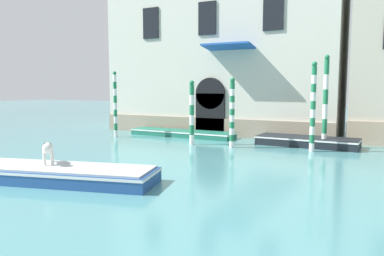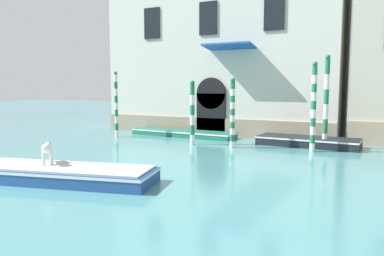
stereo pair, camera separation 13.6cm
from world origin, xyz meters
The scene contains 9 objects.
boat_foreground centered at (1.60, 4.87, 0.27)m, with size 8.12×3.62×0.51m.
dog_on_deck centered at (1.81, 5.15, 1.01)m, with size 0.93×0.84×0.76m.
boat_moored_near_palazzo centered at (0.69, 16.57, 0.19)m, with size 6.76×1.77×0.36m.
boat_moored_far centered at (8.23, 16.11, 0.24)m, with size 5.11×2.04×0.46m.
mooring_pole_0 centered at (-2.72, 14.49, 1.99)m, with size 0.21×0.21×3.94m.
mooring_pole_1 centered at (4.95, 13.89, 1.76)m, with size 0.25×0.25×3.47m.
mooring_pole_2 centered at (2.73, 13.86, 1.70)m, with size 0.26×0.26×3.36m.
mooring_pole_3 centered at (9.08, 15.84, 2.31)m, with size 0.25×0.25×4.58m.
mooring_pole_4 centered at (8.70, 14.51, 2.11)m, with size 0.24×0.24×4.19m.
Camera 1 is at (11.41, -3.53, 3.03)m, focal length 35.00 mm.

